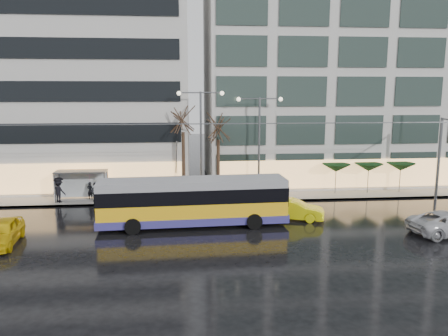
{
  "coord_description": "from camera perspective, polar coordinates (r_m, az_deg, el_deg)",
  "views": [
    {
      "loc": [
        0.49,
        -26.07,
        9.11
      ],
      "look_at": [
        3.42,
        5.0,
        3.66
      ],
      "focal_mm": 35.0,
      "sensor_mm": 36.0,
      "label": 1
    }
  ],
  "objects": [
    {
      "name": "parasol_c",
      "position": [
        42.42,
        22.08,
        0.14
      ],
      "size": [
        2.5,
        2.5,
        2.65
      ],
      "color": "#595B60",
      "rests_on": "sidewalk"
    },
    {
      "name": "street_lamp_far",
      "position": [
        37.6,
        4.63,
        4.7
      ],
      "size": [
        3.96,
        0.36,
        8.53
      ],
      "color": "#595B60",
      "rests_on": "sidewalk"
    },
    {
      "name": "catenary",
      "position": [
        34.36,
        -4.48,
        1.75
      ],
      "size": [
        42.24,
        5.12,
        7.0
      ],
      "color": "#595B60",
      "rests_on": "ground"
    },
    {
      "name": "pedestrian_b",
      "position": [
        37.73,
        -16.49,
        -3.0
      ],
      "size": [
        0.79,
        0.62,
        1.6
      ],
      "color": "black",
      "rests_on": "sidewalk"
    },
    {
      "name": "tree_b",
      "position": [
        37.49,
        -0.77,
        5.76
      ],
      "size": [
        3.2,
        3.2,
        7.7
      ],
      "color": "black",
      "rests_on": "sidewalk"
    },
    {
      "name": "building_right",
      "position": [
        48.85,
        17.4,
        13.63
      ],
      "size": [
        32.0,
        14.0,
        25.0
      ],
      "primitive_type": "cube",
      "color": "beige",
      "rests_on": "sidewalk"
    },
    {
      "name": "bus_shelter",
      "position": [
        38.48,
        -18.62,
        -1.32
      ],
      "size": [
        4.2,
        1.6,
        2.51
      ],
      "color": "#595B60",
      "rests_on": "sidewalk"
    },
    {
      "name": "tree_a",
      "position": [
        37.13,
        -5.4,
        6.74
      ],
      "size": [
        3.2,
        3.2,
        8.4
      ],
      "color": "black",
      "rests_on": "sidewalk"
    },
    {
      "name": "pedestrian_a",
      "position": [
        38.4,
        -17.12,
        -1.75
      ],
      "size": [
        1.24,
        1.25,
        2.19
      ],
      "color": "black",
      "rests_on": "sidewalk"
    },
    {
      "name": "building_left",
      "position": [
        48.03,
        -26.0,
        11.37
      ],
      "size": [
        34.0,
        14.0,
        22.0
      ],
      "primitive_type": "cube",
      "color": "beige",
      "rests_on": "sidewalk"
    },
    {
      "name": "taxi_a",
      "position": [
        29.68,
        -27.06,
        -7.49
      ],
      "size": [
        2.28,
        4.79,
        1.58
      ],
      "primitive_type": "imported",
      "rotation": [
        0.0,
        0.0,
        0.09
      ],
      "color": "#DBB50B",
      "rests_on": "ground"
    },
    {
      "name": "parasol_a",
      "position": [
        40.02,
        14.43,
        0.01
      ],
      "size": [
        2.5,
        2.5,
        2.65
      ],
      "color": "#595B60",
      "rests_on": "sidewalk"
    },
    {
      "name": "parasol_b",
      "position": [
        41.13,
        18.37,
        0.08
      ],
      "size": [
        2.5,
        2.5,
        2.65
      ],
      "color": "#595B60",
      "rests_on": "sidewalk"
    },
    {
      "name": "pedestrian_c",
      "position": [
        38.28,
        -20.77,
        -2.54
      ],
      "size": [
        1.41,
        1.17,
        2.11
      ],
      "color": "black",
      "rests_on": "sidewalk"
    },
    {
      "name": "trolleybus",
      "position": [
        30.01,
        -4.05,
        -4.6
      ],
      "size": [
        12.9,
        5.15,
        5.93
      ],
      "color": "#F0B014",
      "rests_on": "ground"
    },
    {
      "name": "kerb",
      "position": [
        36.3,
        -2.84,
        -4.52
      ],
      "size": [
        80.0,
        0.1,
        0.15
      ],
      "primitive_type": "cube",
      "color": "slate",
      "rests_on": "ground"
    },
    {
      "name": "ground",
      "position": [
        27.62,
        -6.18,
        -9.41
      ],
      "size": [
        140.0,
        140.0,
        0.0
      ],
      "primitive_type": "plane",
      "color": "black",
      "rests_on": "ground"
    },
    {
      "name": "taxi_b",
      "position": [
        32.04,
        8.96,
        -5.37
      ],
      "size": [
        4.73,
        2.97,
        1.47
      ],
      "primitive_type": "imported",
      "rotation": [
        0.0,
        0.0,
        1.23
      ],
      "color": "yellow",
      "rests_on": "ground"
    },
    {
      "name": "sidewalk",
      "position": [
        41.1,
        -3.15,
        -2.8
      ],
      "size": [
        80.0,
        10.0,
        0.15
      ],
      "primitive_type": "cube",
      "color": "gray",
      "rests_on": "ground"
    },
    {
      "name": "street_lamp_near",
      "position": [
        37.03,
        -3.04,
        5.07
      ],
      "size": [
        3.96,
        0.36,
        9.03
      ],
      "color": "#595B60",
      "rests_on": "sidewalk"
    }
  ]
}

